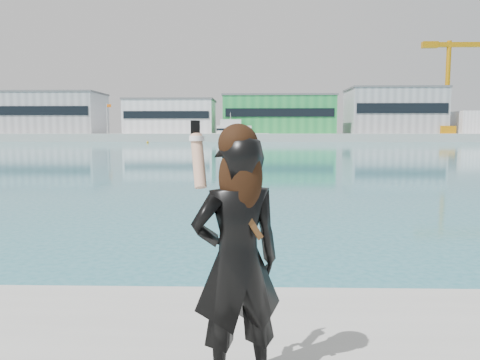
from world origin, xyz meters
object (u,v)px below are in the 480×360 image
object	(u,v)px
buoy_far	(148,143)
motor_yacht	(236,133)
dock_crane	(452,84)
buoy_near	(246,147)
woman	(237,255)

from	to	relation	value
buoy_far	motor_yacht	bearing A→B (deg)	42.74
dock_crane	buoy_near	world-z (taller)	dock_crane
motor_yacht	buoy_near	bearing A→B (deg)	-91.51
buoy_far	woman	xyz separation A→B (m)	(23.04, -100.06, 1.66)
dock_crane	woman	world-z (taller)	dock_crane
motor_yacht	woman	world-z (taller)	motor_yacht
woman	buoy_far	bearing A→B (deg)	-96.75
buoy_near	woman	bearing A→B (deg)	-89.32
dock_crane	motor_yacht	distance (m)	58.38
buoy_near	buoy_far	distance (m)	34.39
dock_crane	buoy_near	bearing A→B (deg)	-137.35
dock_crane	motor_yacht	world-z (taller)	dock_crane
dock_crane	motor_yacht	xyz separation A→B (m)	(-56.66, -5.42, -13.00)
buoy_near	dock_crane	bearing A→B (deg)	42.65
motor_yacht	woman	xyz separation A→B (m)	(4.20, -117.48, -0.41)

